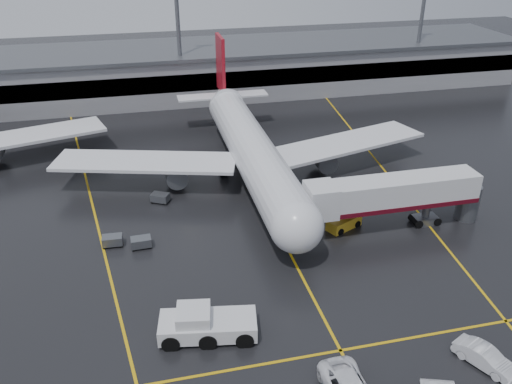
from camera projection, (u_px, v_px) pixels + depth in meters
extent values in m
plane|color=black|center=(269.00, 214.00, 60.41)|extent=(220.00, 220.00, 0.00)
cube|color=gold|center=(269.00, 213.00, 60.40)|extent=(0.25, 90.00, 0.02)
cube|color=gold|center=(341.00, 350.00, 41.41)|extent=(60.00, 0.25, 0.02)
cube|color=gold|center=(89.00, 193.00, 64.94)|extent=(9.99, 69.35, 0.02)
cube|color=gold|center=(378.00, 163.00, 72.72)|extent=(7.57, 69.64, 0.02)
cube|color=gray|center=(205.00, 71.00, 100.00)|extent=(120.00, 18.00, 8.00)
cube|color=black|center=(212.00, 81.00, 92.17)|extent=(120.00, 0.40, 3.00)
cube|color=#595B60|center=(204.00, 48.00, 98.02)|extent=(122.00, 19.00, 0.60)
cylinder|color=#595B60|center=(178.00, 32.00, 89.88)|extent=(0.70, 0.70, 25.00)
cylinder|color=#595B60|center=(421.00, 21.00, 99.09)|extent=(0.70, 0.70, 25.00)
cylinder|color=silver|center=(253.00, 152.00, 65.38)|extent=(5.20, 36.00, 5.20)
sphere|color=silver|center=(297.00, 226.00, 49.84)|extent=(5.20, 5.20, 5.20)
cone|color=silver|center=(223.00, 97.00, 83.23)|extent=(4.94, 8.00, 4.94)
cube|color=maroon|center=(221.00, 64.00, 81.83)|extent=(0.50, 5.50, 8.50)
cube|color=silver|center=(223.00, 96.00, 83.14)|extent=(14.00, 3.00, 0.25)
cube|color=silver|center=(145.00, 162.00, 64.81)|extent=(22.80, 11.83, 0.40)
cube|color=silver|center=(346.00, 143.00, 70.13)|extent=(22.80, 11.83, 0.40)
cylinder|color=#595B60|center=(176.00, 173.00, 65.31)|extent=(2.60, 4.50, 2.60)
cylinder|color=#595B60|center=(323.00, 158.00, 69.20)|extent=(2.60, 4.50, 2.60)
cylinder|color=#595B60|center=(287.00, 238.00, 53.90)|extent=(0.56, 0.56, 2.00)
cylinder|color=#595B60|center=(224.00, 168.00, 68.79)|extent=(0.56, 0.56, 2.00)
cylinder|color=#595B60|center=(272.00, 164.00, 70.10)|extent=(0.56, 0.56, 2.00)
cylinder|color=black|center=(287.00, 243.00, 54.16)|extent=(0.40, 1.10, 1.10)
cylinder|color=black|center=(224.00, 172.00, 68.99)|extent=(1.00, 1.40, 1.40)
cylinder|color=black|center=(272.00, 167.00, 70.30)|extent=(1.00, 1.40, 1.40)
cube|color=silver|center=(20.00, 137.00, 71.89)|extent=(22.80, 11.83, 0.40)
cube|color=silver|center=(395.00, 192.00, 55.66)|extent=(18.00, 3.20, 3.00)
cube|color=#4C0712|center=(394.00, 202.00, 56.26)|extent=(18.00, 3.30, 0.50)
cube|color=silver|center=(321.00, 200.00, 53.98)|extent=(3.00, 3.40, 3.30)
cylinder|color=#595B60|center=(426.00, 211.00, 57.81)|extent=(0.80, 0.80, 3.00)
cube|color=#595B60|center=(425.00, 220.00, 58.30)|extent=(2.60, 1.60, 0.90)
cylinder|color=#595B60|center=(468.00, 202.00, 58.61)|extent=(2.40, 2.40, 4.00)
cylinder|color=black|center=(415.00, 221.00, 58.07)|extent=(0.90, 1.80, 0.90)
cylinder|color=black|center=(434.00, 219.00, 58.52)|extent=(0.90, 1.80, 0.90)
cube|color=silver|center=(208.00, 326.00, 42.47)|extent=(8.12, 4.34, 1.32)
cube|color=silver|center=(193.00, 315.00, 41.90)|extent=(3.05, 3.05, 1.10)
cube|color=black|center=(193.00, 315.00, 41.90)|extent=(2.75, 2.75, 0.99)
cylinder|color=black|center=(172.00, 331.00, 42.49)|extent=(1.97, 3.50, 1.43)
cylinder|color=black|center=(208.00, 329.00, 42.65)|extent=(1.97, 3.50, 1.43)
cylinder|color=black|center=(244.00, 328.00, 42.81)|extent=(1.97, 3.50, 1.43)
cube|color=gold|center=(344.00, 223.00, 57.43)|extent=(4.25, 3.13, 1.20)
cube|color=#595B60|center=(345.00, 214.00, 56.90)|extent=(3.84, 2.47, 1.37)
cylinder|color=black|center=(335.00, 229.00, 56.84)|extent=(1.47, 2.00, 0.76)
cylinder|color=black|center=(352.00, 221.00, 58.27)|extent=(1.47, 2.00, 0.76)
imported|color=silver|center=(485.00, 357.00, 39.72)|extent=(3.55, 4.94, 1.55)
cube|color=#595B60|center=(141.00, 242.00, 53.98)|extent=(2.05, 1.38, 0.90)
cylinder|color=black|center=(134.00, 250.00, 53.58)|extent=(0.40, 0.20, 0.40)
cylinder|color=black|center=(150.00, 247.00, 53.96)|extent=(0.40, 0.20, 0.40)
cylinder|color=black|center=(133.00, 244.00, 54.44)|extent=(0.40, 0.20, 0.40)
cylinder|color=black|center=(149.00, 242.00, 54.82)|extent=(0.40, 0.20, 0.40)
cube|color=#595B60|center=(112.00, 240.00, 54.27)|extent=(2.06, 1.39, 0.90)
cylinder|color=black|center=(105.00, 247.00, 53.92)|extent=(0.40, 0.20, 0.40)
cylinder|color=black|center=(121.00, 246.00, 54.19)|extent=(0.40, 0.20, 0.40)
cylinder|color=black|center=(105.00, 242.00, 54.79)|extent=(0.40, 0.20, 0.40)
cylinder|color=black|center=(121.00, 241.00, 55.06)|extent=(0.40, 0.20, 0.40)
cube|color=#595B60|center=(160.00, 197.00, 62.48)|extent=(2.38, 2.10, 0.90)
cylinder|color=black|center=(152.00, 202.00, 62.46)|extent=(0.40, 0.20, 0.40)
cylinder|color=black|center=(165.00, 204.00, 62.09)|extent=(0.40, 0.20, 0.40)
cylinder|color=black|center=(156.00, 198.00, 63.32)|extent=(0.40, 0.20, 0.40)
cylinder|color=black|center=(168.00, 200.00, 62.94)|extent=(0.40, 0.20, 0.40)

